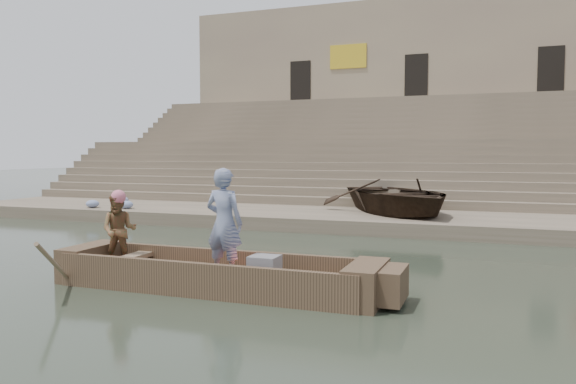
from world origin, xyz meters
The scene contains 13 objects.
ground centered at (0.00, 0.00, 0.00)m, with size 120.00×120.00×0.00m, color #2B3527.
lower_landing centered at (0.00, 8.00, 0.20)m, with size 32.00×4.00×0.40m, color #81705C.
mid_landing centered at (0.00, 15.50, 1.40)m, with size 32.00×3.00×2.80m, color #81705C.
upper_landing centered at (0.00, 22.50, 2.60)m, with size 32.00×3.00×5.20m, color #81705C.
ghat_steps centered at (0.00, 17.19, 1.80)m, with size 32.00×11.00×5.20m.
building_wall centered at (0.00, 26.50, 5.60)m, with size 32.00×5.07×11.20m.
main_rowboat centered at (-2.02, -0.69, 0.11)m, with size 5.00×1.30×0.22m, color brown.
rowboat_trim centered at (-1.82, -0.70, 0.31)m, with size 6.04×2.63×2.00m.
standing_man centered at (-1.84, -0.73, 1.13)m, with size 0.66×0.43×1.81m, color navy.
rowing_man centered at (-4.02, -0.58, 0.88)m, with size 0.64×0.50×1.32m, color #246D32.
television centered at (-1.15, -0.69, 0.42)m, with size 0.46×0.42×0.40m.
beached_rowboat centered at (-0.50, 8.51, 0.94)m, with size 3.75×5.25×1.09m, color #2D2116.
cloth_bundles centered at (-10.16, 7.27, 0.53)m, with size 1.74×2.05×0.26m.
Camera 1 is at (2.30, -8.94, 2.28)m, focal length 34.96 mm.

